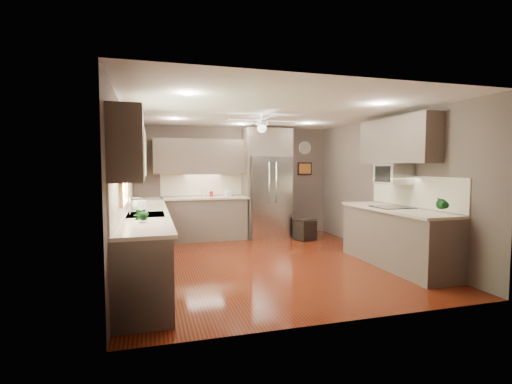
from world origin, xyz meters
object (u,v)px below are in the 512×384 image
bowl (228,195)px  microwave (393,174)px  canister_d (211,194)px  soap_bottle (137,203)px  stool (305,229)px  potted_plant_right (443,204)px  potted_plant_left (141,215)px  refrigerator (267,185)px  paper_towel (143,211)px  canister_c (204,193)px

bowl → microwave: (2.24, -2.77, 0.51)m
canister_d → soap_bottle: (-1.48, -2.21, 0.05)m
stool → potted_plant_right: bearing=-80.9°
potted_plant_left → refrigerator: 4.74m
potted_plant_left → stool: potted_plant_left is taller
bowl → paper_towel: paper_towel is taller
stool → soap_bottle: bearing=-155.6°
refrigerator → stool: (0.67, -0.60, -0.95)m
potted_plant_left → stool: bearing=45.0°
potted_plant_right → canister_c: bearing=123.4°
potted_plant_left → refrigerator: (2.66, 3.92, 0.10)m
potted_plant_left → potted_plant_right: potted_plant_right is taller
refrigerator → microwave: refrigerator is taller
potted_plant_right → stool: 3.49m
refrigerator → canister_d: bearing=177.2°
paper_towel → potted_plant_right: bearing=-7.3°
soap_bottle → microwave: size_ratio=0.39×
soap_bottle → paper_towel: bearing=-85.5°
microwave → paper_towel: (-3.98, -0.74, -0.40)m
refrigerator → microwave: bearing=-63.9°
bowl → soap_bottle: bearing=-129.8°
refrigerator → potted_plant_left: bearing=-124.1°
canister_d → refrigerator: refrigerator is taller
paper_towel → bowl: bearing=63.6°
bowl → canister_d: bearing=-179.6°
canister_c → canister_d: bearing=-3.5°
canister_d → stool: 2.19m
potted_plant_left → bowl: potted_plant_left is taller
potted_plant_left → paper_towel: size_ratio=1.12×
canister_d → potted_plant_left: 4.22m
canister_c → soap_bottle: soap_bottle is taller
microwave → stool: (-0.66, 2.11, -1.24)m
soap_bottle → potted_plant_left: potted_plant_left is taller
soap_bottle → stool: size_ratio=0.46×
potted_plant_left → stool: (3.33, 3.32, -0.85)m
potted_plant_left → bowl: 4.36m
refrigerator → potted_plant_right: bearing=-73.0°
canister_d → paper_towel: (-1.38, -3.51, 0.08)m
canister_d → refrigerator: size_ratio=0.05×
bowl → paper_towel: size_ratio=0.85×
canister_d → paper_towel: bearing=-111.5°
microwave → paper_towel: 4.07m
bowl → stool: bearing=-22.9°
canister_c → refrigerator: 1.45m
bowl → stool: (1.58, -0.67, -0.73)m
refrigerator → stool: 1.31m
canister_c → bowl: size_ratio=0.76×
refrigerator → paper_towel: refrigerator is taller
bowl → refrigerator: size_ratio=0.09×
potted_plant_right → stool: size_ratio=0.71×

